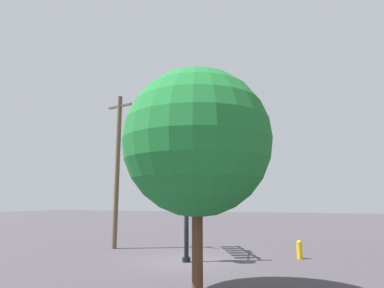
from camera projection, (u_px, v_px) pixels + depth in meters
ground_plane at (186, 262)px, 14.01m from camera, size 120.00×120.00×0.00m
signal_pole_assembly at (185, 168)px, 16.31m from camera, size 4.91×2.72×6.20m
utility_pole at (117, 167)px, 18.65m from camera, size 0.53×1.78×8.85m
fire_hydrant at (299, 250)px, 14.79m from camera, size 0.33×0.24×0.83m
tree_mid at (197, 142)px, 9.60m from camera, size 4.43×4.43×6.61m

